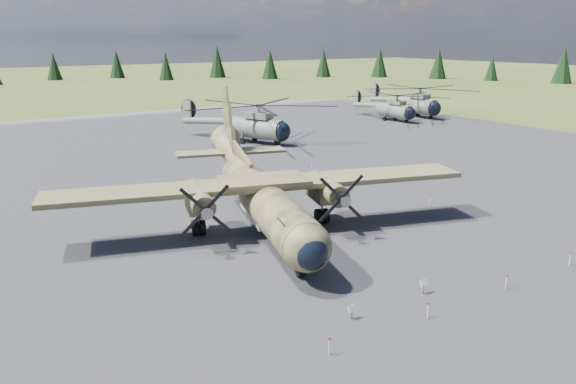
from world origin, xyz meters
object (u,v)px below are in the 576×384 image
helicopter_mid (395,102)px  transport_plane (260,190)px  helicopter_near (255,116)px  helicopter_far (418,96)px

helicopter_mid → transport_plane: bearing=-143.6°
transport_plane → helicopter_mid: transport_plane is taller
transport_plane → helicopter_mid: size_ratio=1.46×
helicopter_near → helicopter_far: helicopter_near is taller
transport_plane → helicopter_mid: (44.89, 33.68, 0.24)m
helicopter_near → helicopter_far: size_ratio=1.12×
transport_plane → helicopter_far: (51.28, 35.00, 0.77)m
transport_plane → helicopter_near: size_ratio=1.10×
transport_plane → helicopter_near: 32.95m
helicopter_near → helicopter_far: bearing=-14.8°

